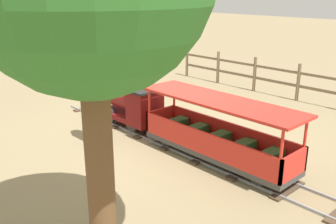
% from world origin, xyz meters
% --- Properties ---
extents(ground_plane, '(60.00, 60.00, 0.00)m').
position_xyz_m(ground_plane, '(0.00, 0.00, 0.00)').
color(ground_plane, '#8C7A56').
extents(track, '(0.68, 6.40, 0.04)m').
position_xyz_m(track, '(0.00, -0.39, 0.02)').
color(track, gray).
rests_on(track, ground_plane).
extents(locomotive, '(0.64, 1.45, 1.07)m').
position_xyz_m(locomotive, '(0.00, 0.83, 0.49)').
color(locomotive, maroon).
rests_on(locomotive, ground_plane).
extents(passenger_car, '(0.74, 2.70, 0.97)m').
position_xyz_m(passenger_car, '(0.00, -1.29, 0.42)').
color(passenger_car, '#3F3F3F').
rests_on(passenger_car, ground_plane).
extents(conductor_person, '(0.30, 0.30, 1.62)m').
position_xyz_m(conductor_person, '(-0.92, 0.55, 0.96)').
color(conductor_person, '#282D47').
rests_on(conductor_person, ground_plane).
extents(fence_section, '(0.08, 7.48, 0.90)m').
position_xyz_m(fence_section, '(4.03, -0.39, 0.48)').
color(fence_section, '#756047').
rests_on(fence_section, ground_plane).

